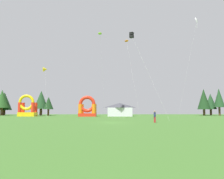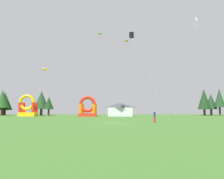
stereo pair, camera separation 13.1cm
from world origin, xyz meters
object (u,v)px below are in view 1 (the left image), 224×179
Objects in this scene: festival_tent at (120,110)px; inflatable_orange_dome at (87,109)px; inflatable_red_slide at (27,109)px; kite_white_diamond at (197,21)px; person_far_side at (155,115)px; kite_black_box at (132,35)px; kite_orange_parafoil at (127,41)px; kite_yellow_delta at (45,69)px; kite_lime_parafoil at (100,34)px.

inflatable_orange_dome is at bearing -172.38° from festival_tent.
kite_white_diamond is at bearing -11.03° from inflatable_red_slide.
person_far_side is (-15.66, -22.74, -23.74)m from kite_white_diamond.
person_far_side is 0.29× the size of inflatable_red_slide.
kite_white_diamond is 52.13m from inflatable_red_slide.
kite_black_box is 28.03m from festival_tent.
kite_orange_parafoil is (-17.62, 8.09, -3.04)m from kite_white_diamond.
inflatable_orange_dome is at bearing 179.46° from kite_orange_parafoil.
kite_orange_parafoil is at bearing 136.42° from person_far_side.
inflatable_red_slide is (-46.11, 8.98, -22.60)m from kite_white_diamond.
kite_orange_parafoil reaches higher than kite_black_box.
inflatable_orange_dome is at bearing 155.83° from person_far_side.
kite_yellow_delta reaches higher than person_far_side.
kite_black_box is 2.40× the size of festival_tent.
kite_orange_parafoil is (0.67, 22.79, 5.65)m from kite_black_box.
kite_black_box reaches higher than inflatable_orange_dome.
kite_yellow_delta is at bearing -40.71° from inflatable_red_slide.
kite_yellow_delta is 37.47m from person_far_side.
inflatable_orange_dome reaches higher than person_far_side.
kite_white_diamond is (18.29, 14.69, 8.69)m from kite_black_box.
kite_orange_parafoil reaches higher than kite_lime_parafoil.
kite_yellow_delta is (-21.46, 18.21, -3.49)m from kite_black_box.
kite_orange_parafoil is 3.20× the size of festival_tent.
kite_lime_parafoil is 13.10m from kite_orange_parafoil.
kite_white_diamond reaches higher than kite_lime_parafoil.
festival_tent is (-1.99, 1.34, -19.87)m from kite_orange_parafoil.
kite_white_diamond is 4.13× the size of inflatable_red_slide.
kite_white_diamond is 14.20× the size of person_far_side.
person_far_side is 32.42m from festival_tent.
kite_orange_parafoil is 20.01m from festival_tent.
inflatable_red_slide reaches higher than person_far_side.
kite_lime_parafoil is 22.72m from festival_tent.
inflatable_red_slide is at bearing 151.13° from kite_lime_parafoil.
kite_black_box is at bearing -86.86° from festival_tent.
kite_yellow_delta is at bearing 139.69° from kite_black_box.
kite_white_diamond is 1.92× the size of kite_yellow_delta.
kite_lime_parafoil is 29.29m from person_far_side.
kite_black_box is 1.25× the size of kite_yellow_delta.
kite_yellow_delta is at bearing -168.32° from kite_orange_parafoil.
inflatable_red_slide is (-6.35, 5.47, -10.43)m from kite_yellow_delta.
person_far_side is at bearing -66.94° from inflatable_orange_dome.
kite_white_diamond reaches higher than kite_orange_parafoil.
kite_black_box is at bearing -61.22° from kite_lime_parafoil.
kite_lime_parafoil is 11.60× the size of person_far_side.
kite_white_diamond is 41.73m from kite_yellow_delta.
festival_tent is at bearing 146.13° from kite_orange_parafoil.
inflatable_red_slide is 0.89× the size of festival_tent.
inflatable_red_slide is at bearing 176.60° from person_far_side.
inflatable_red_slide is (-17.28, 0.79, 0.12)m from inflatable_orange_dome.
kite_lime_parafoil is at bearing 157.48° from person_far_side.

